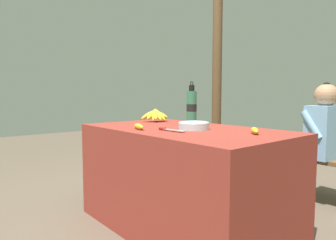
{
  "coord_description": "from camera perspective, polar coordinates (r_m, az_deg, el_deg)",
  "views": [
    {
      "loc": [
        1.53,
        -1.44,
        0.96
      ],
      "look_at": [
        -0.23,
        0.05,
        0.76
      ],
      "focal_mm": 32.0,
      "sensor_mm": 36.0,
      "label": 1
    }
  ],
  "objects": [
    {
      "name": "wooden_bench",
      "position": [
        3.12,
        22.1,
        -6.86
      ],
      "size": [
        1.57,
        0.32,
        0.41
      ],
      "color": "brown",
      "rests_on": "ground_plane"
    },
    {
      "name": "banana_bunch_ripe",
      "position": [
        2.62,
        -2.21,
        1.0
      ],
      "size": [
        0.18,
        0.27,
        0.12
      ],
      "color": "#4C381E",
      "rests_on": "market_counter"
    },
    {
      "name": "market_counter",
      "position": [
        2.18,
        2.94,
        -11.03
      ],
      "size": [
        1.49,
        0.85,
        0.72
      ],
      "color": "maroon",
      "rests_on": "ground_plane"
    },
    {
      "name": "ground_plane",
      "position": [
        2.31,
        2.9,
        -19.69
      ],
      "size": [
        12.0,
        12.0,
        0.0
      ],
      "primitive_type": "plane",
      "color": "brown"
    },
    {
      "name": "water_bottle",
      "position": [
        2.4,
        4.51,
        2.53
      ],
      "size": [
        0.08,
        0.08,
        0.34
      ],
      "color": "#337556",
      "rests_on": "market_counter"
    },
    {
      "name": "support_post_near",
      "position": [
        3.81,
        9.31,
        8.51
      ],
      "size": [
        0.12,
        0.12,
        2.41
      ],
      "color": "brown",
      "rests_on": "ground_plane"
    },
    {
      "name": "loose_banana_side",
      "position": [
        1.87,
        16.18,
        -1.95
      ],
      "size": [
        0.13,
        0.14,
        0.04
      ],
      "rotation": [
        0.0,
        0.0,
        -0.82
      ],
      "color": "gold",
      "rests_on": "market_counter"
    },
    {
      "name": "serving_bowl",
      "position": [
        2.04,
        4.94,
        -1.01
      ],
      "size": [
        0.21,
        0.21,
        0.05
      ],
      "color": "silver",
      "rests_on": "market_counter"
    },
    {
      "name": "banana_bunch_green",
      "position": [
        3.3,
        15.94,
        -3.86
      ],
      "size": [
        0.14,
        0.24,
        0.12
      ],
      "color": "#4C381E",
      "rests_on": "wooden_bench"
    },
    {
      "name": "seated_vendor",
      "position": [
        2.93,
        26.84,
        -2.44
      ],
      "size": [
        0.42,
        0.4,
        1.06
      ],
      "rotation": [
        0.0,
        0.0,
        3.07
      ],
      "color": "#473828",
      "rests_on": "ground_plane"
    },
    {
      "name": "loose_banana_front",
      "position": [
        2.04,
        -5.61,
        -1.24
      ],
      "size": [
        0.17,
        0.08,
        0.04
      ],
      "rotation": [
        0.0,
        0.0,
        -0.29
      ],
      "color": "gold",
      "rests_on": "market_counter"
    },
    {
      "name": "knife",
      "position": [
        1.95,
        -0.05,
        -1.78
      ],
      "size": [
        0.23,
        0.04,
        0.02
      ],
      "rotation": [
        0.0,
        0.0,
        0.06
      ],
      "color": "#BCBCC1",
      "rests_on": "market_counter"
    }
  ]
}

